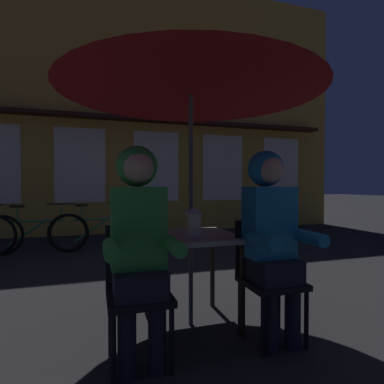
{
  "coord_description": "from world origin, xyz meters",
  "views": [
    {
      "loc": [
        -0.74,
        -2.39,
        1.14
      ],
      "look_at": [
        0.0,
        -0.03,
        1.09
      ],
      "focal_mm": 28.91,
      "sensor_mm": 36.0,
      "label": 1
    }
  ],
  "objects_px": {
    "cafe_table": "(191,247)",
    "chair_right": "(267,272)",
    "chair_left": "(138,284)",
    "patio_umbrella": "(191,71)",
    "person_right_hooded": "(271,225)",
    "lantern": "(194,220)",
    "person_left_hooded": "(139,231)",
    "bicycle_third": "(99,230)",
    "bicycle_second": "(36,233)"
  },
  "relations": [
    {
      "from": "cafe_table",
      "to": "chair_right",
      "type": "distance_m",
      "value": 0.62
    },
    {
      "from": "lantern",
      "to": "person_left_hooded",
      "type": "bearing_deg",
      "value": -143.13
    },
    {
      "from": "person_left_hooded",
      "to": "bicycle_third",
      "type": "xyz_separation_m",
      "value": [
        -0.2,
        3.71,
        -0.5
      ]
    },
    {
      "from": "bicycle_third",
      "to": "chair_right",
      "type": "bearing_deg",
      "value": -72.35
    },
    {
      "from": "patio_umbrella",
      "to": "person_right_hooded",
      "type": "height_order",
      "value": "patio_umbrella"
    },
    {
      "from": "person_right_hooded",
      "to": "bicycle_third",
      "type": "relative_size",
      "value": 0.83
    },
    {
      "from": "bicycle_second",
      "to": "bicycle_third",
      "type": "distance_m",
      "value": 1.0
    },
    {
      "from": "person_left_hooded",
      "to": "patio_umbrella",
      "type": "bearing_deg",
      "value": 41.57
    },
    {
      "from": "person_right_hooded",
      "to": "bicycle_third",
      "type": "height_order",
      "value": "person_right_hooded"
    },
    {
      "from": "lantern",
      "to": "patio_umbrella",
      "type": "bearing_deg",
      "value": 96.09
    },
    {
      "from": "lantern",
      "to": "chair_right",
      "type": "relative_size",
      "value": 0.27
    },
    {
      "from": "chair_left",
      "to": "bicycle_second",
      "type": "height_order",
      "value": "chair_left"
    },
    {
      "from": "chair_left",
      "to": "bicycle_second",
      "type": "xyz_separation_m",
      "value": [
        -1.2,
        3.65,
        -0.14
      ]
    },
    {
      "from": "chair_left",
      "to": "person_left_hooded",
      "type": "xyz_separation_m",
      "value": [
        -0.0,
        -0.06,
        0.36
      ]
    },
    {
      "from": "lantern",
      "to": "bicycle_second",
      "type": "bearing_deg",
      "value": 116.81
    },
    {
      "from": "person_left_hooded",
      "to": "chair_right",
      "type": "bearing_deg",
      "value": 3.39
    },
    {
      "from": "bicycle_second",
      "to": "bicycle_third",
      "type": "height_order",
      "value": "same"
    },
    {
      "from": "cafe_table",
      "to": "person_right_hooded",
      "type": "distance_m",
      "value": 0.67
    },
    {
      "from": "lantern",
      "to": "bicycle_second",
      "type": "distance_m",
      "value": 3.78
    },
    {
      "from": "cafe_table",
      "to": "lantern",
      "type": "height_order",
      "value": "lantern"
    },
    {
      "from": "patio_umbrella",
      "to": "bicycle_second",
      "type": "distance_m",
      "value": 4.07
    },
    {
      "from": "patio_umbrella",
      "to": "lantern",
      "type": "xyz_separation_m",
      "value": [
        0.01,
        -0.06,
        -1.2
      ]
    },
    {
      "from": "cafe_table",
      "to": "patio_umbrella",
      "type": "bearing_deg",
      "value": 0.0
    },
    {
      "from": "cafe_table",
      "to": "bicycle_second",
      "type": "relative_size",
      "value": 0.44
    },
    {
      "from": "bicycle_second",
      "to": "cafe_table",
      "type": "bearing_deg",
      "value": -62.85
    },
    {
      "from": "patio_umbrella",
      "to": "person_left_hooded",
      "type": "bearing_deg",
      "value": -138.43
    },
    {
      "from": "chair_right",
      "to": "person_right_hooded",
      "type": "xyz_separation_m",
      "value": [
        0.0,
        -0.06,
        0.36
      ]
    },
    {
      "from": "patio_umbrella",
      "to": "person_right_hooded",
      "type": "bearing_deg",
      "value": -41.57
    },
    {
      "from": "patio_umbrella",
      "to": "person_left_hooded",
      "type": "xyz_separation_m",
      "value": [
        -0.48,
        -0.43,
        -1.21
      ]
    },
    {
      "from": "bicycle_second",
      "to": "chair_right",
      "type": "bearing_deg",
      "value": -59.36
    },
    {
      "from": "lantern",
      "to": "chair_left",
      "type": "xyz_separation_m",
      "value": [
        -0.49,
        -0.31,
        -0.37
      ]
    },
    {
      "from": "cafe_table",
      "to": "bicycle_second",
      "type": "bearing_deg",
      "value": 117.15
    },
    {
      "from": "lantern",
      "to": "person_left_hooded",
      "type": "height_order",
      "value": "person_left_hooded"
    },
    {
      "from": "patio_umbrella",
      "to": "cafe_table",
      "type": "bearing_deg",
      "value": 0.0
    },
    {
      "from": "chair_left",
      "to": "person_left_hooded",
      "type": "height_order",
      "value": "person_left_hooded"
    },
    {
      "from": "cafe_table",
      "to": "person_left_hooded",
      "type": "xyz_separation_m",
      "value": [
        -0.48,
        -0.43,
        0.21
      ]
    },
    {
      "from": "patio_umbrella",
      "to": "person_left_hooded",
      "type": "height_order",
      "value": "patio_umbrella"
    },
    {
      "from": "cafe_table",
      "to": "chair_right",
      "type": "relative_size",
      "value": 0.85
    },
    {
      "from": "chair_right",
      "to": "bicycle_third",
      "type": "distance_m",
      "value": 3.84
    },
    {
      "from": "chair_left",
      "to": "chair_right",
      "type": "xyz_separation_m",
      "value": [
        0.96,
        0.0,
        0.0
      ]
    },
    {
      "from": "cafe_table",
      "to": "chair_left",
      "type": "relative_size",
      "value": 0.85
    },
    {
      "from": "cafe_table",
      "to": "chair_right",
      "type": "height_order",
      "value": "chair_right"
    },
    {
      "from": "chair_left",
      "to": "person_left_hooded",
      "type": "distance_m",
      "value": 0.36
    },
    {
      "from": "cafe_table",
      "to": "patio_umbrella",
      "type": "relative_size",
      "value": 0.32
    },
    {
      "from": "chair_left",
      "to": "bicycle_third",
      "type": "xyz_separation_m",
      "value": [
        -0.2,
        3.66,
        -0.14
      ]
    },
    {
      "from": "bicycle_second",
      "to": "patio_umbrella",
      "type": "bearing_deg",
      "value": -62.85
    },
    {
      "from": "person_right_hooded",
      "to": "lantern",
      "type": "bearing_deg",
      "value": 142.38
    },
    {
      "from": "chair_left",
      "to": "patio_umbrella",
      "type": "bearing_deg",
      "value": 37.55
    },
    {
      "from": "person_right_hooded",
      "to": "bicycle_third",
      "type": "bearing_deg",
      "value": 107.4
    },
    {
      "from": "cafe_table",
      "to": "lantern",
      "type": "relative_size",
      "value": 3.2
    }
  ]
}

